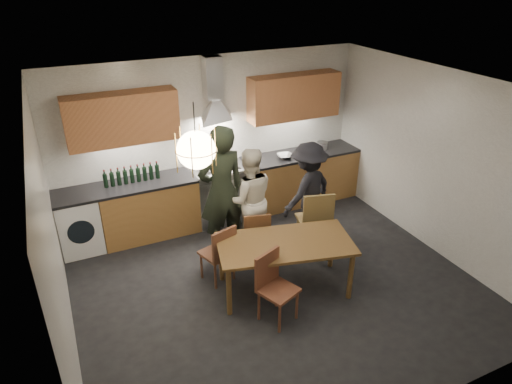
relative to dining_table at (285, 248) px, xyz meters
name	(u,v)px	position (x,y,z in m)	size (l,w,h in m)	color
ground	(275,284)	(-0.06, 0.12, -0.62)	(5.00, 5.00, 0.00)	black
room_shell	(278,165)	(-0.06, 0.12, 1.08)	(5.02, 4.52, 2.61)	white
counter_run	(222,193)	(-0.04, 2.07, -0.17)	(5.00, 0.62, 0.90)	#BD8748
range_stove	(221,194)	(-0.06, 2.07, -0.18)	(0.90, 0.60, 0.92)	silver
wall_fixtures	(215,106)	(-0.06, 2.19, 1.25)	(4.30, 0.54, 1.10)	#CC814E
pendant_lamp	(196,150)	(-1.06, 0.02, 1.48)	(0.43, 0.43, 0.70)	black
dining_table	(285,248)	(0.00, 0.00, 0.00)	(1.82, 1.21, 0.71)	brown
chair_back_left	(220,251)	(-0.68, 0.48, -0.15)	(0.47, 0.47, 0.83)	brown
chair_back_mid	(256,234)	(-0.08, 0.67, -0.16)	(0.45, 0.45, 0.81)	brown
chair_back_right	(316,218)	(0.80, 0.56, -0.06)	(0.54, 0.54, 0.98)	brown
chair_front	(273,282)	(-0.37, -0.40, -0.13)	(0.51, 0.51, 0.87)	brown
person_left	(222,191)	(-0.37, 1.20, 0.33)	(0.70, 0.46, 1.91)	black
person_mid	(249,199)	(0.02, 1.13, 0.15)	(0.75, 0.59, 1.55)	beige
person_right	(308,190)	(0.95, 1.06, 0.13)	(0.97, 0.56, 1.50)	black
mixing_bowl	(285,156)	(1.07, 2.00, 0.31)	(0.26, 0.26, 0.06)	#AEAEB2
stock_pot	(322,146)	(1.85, 2.09, 0.34)	(0.18, 0.18, 0.12)	silver
wine_bottles	(132,174)	(-1.42, 2.12, 0.41)	(0.82, 0.06, 0.27)	black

